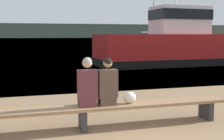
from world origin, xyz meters
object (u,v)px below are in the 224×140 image
at_px(bench_main, 83,111).
at_px(person_right, 108,85).
at_px(tugboat_red, 173,46).
at_px(person_left, 87,85).
at_px(shopping_bag, 130,98).
at_px(moored_sailboat, 156,47).

distance_m(bench_main, person_right, 0.76).
xyz_separation_m(person_right, tugboat_red, (7.43, 11.29, 0.28)).
height_order(person_left, shopping_bag, person_left).
bearing_deg(shopping_bag, bench_main, 179.60).
height_order(bench_main, shopping_bag, shopping_bag).
relative_size(bench_main, moored_sailboat, 0.71).
distance_m(person_left, moored_sailboat, 24.75).
bearing_deg(person_right, bench_main, 179.71).
bearing_deg(bench_main, moored_sailboat, 62.43).
xyz_separation_m(shopping_bag, moored_sailboat, (10.44, 21.98, 0.06)).
bearing_deg(shopping_bag, person_left, 179.78).
bearing_deg(moored_sailboat, person_right, 147.72).
xyz_separation_m(person_left, moored_sailboat, (11.37, 21.98, -0.27)).
bearing_deg(person_left, person_right, 0.12).
bearing_deg(person_right, moored_sailboat, 63.55).
distance_m(bench_main, tugboat_red, 13.85).
height_order(person_right, shopping_bag, person_right).
height_order(person_left, person_right, person_left).
bearing_deg(moored_sailboat, tugboat_red, 156.02).
bearing_deg(person_right, person_left, -179.88).
distance_m(tugboat_red, moored_sailboat, 11.26).
relative_size(person_left, moored_sailboat, 0.11).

